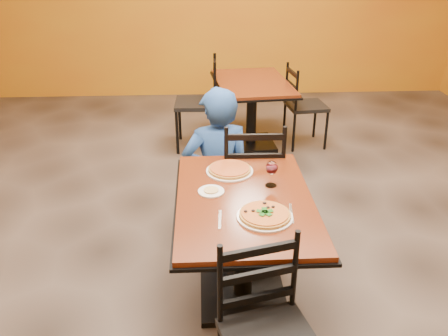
{
  "coord_description": "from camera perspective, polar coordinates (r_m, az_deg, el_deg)",
  "views": [
    {
      "loc": [
        -0.25,
        -2.88,
        2.12
      ],
      "look_at": [
        -0.11,
        -0.3,
        0.85
      ],
      "focal_mm": 37.26,
      "sensor_mm": 36.0,
      "label": 1
    }
  ],
  "objects": [
    {
      "name": "chair_main_far",
      "position": [
        3.55,
        3.39,
        -1.18
      ],
      "size": [
        0.45,
        0.45,
        0.98
      ],
      "primitive_type": null,
      "rotation": [
        0.0,
        0.0,
        3.12
      ],
      "color": "black",
      "rests_on": "floor"
    },
    {
      "name": "table_main",
      "position": [
        2.86,
        2.48,
        -7.01
      ],
      "size": [
        0.83,
        1.23,
        0.75
      ],
      "color": "#61280F",
      "rests_on": "floor"
    },
    {
      "name": "pizza_far",
      "position": [
        3.05,
        0.69,
        -0.11
      ],
      "size": [
        0.28,
        0.28,
        0.02
      ],
      "primitive_type": "cylinder",
      "color": "#C67826",
      "rests_on": "plate_far"
    },
    {
      "name": "table_second",
      "position": [
        5.17,
        3.44,
        8.49
      ],
      "size": [
        0.89,
        1.23,
        0.75
      ],
      "rotation": [
        0.0,
        0.0,
        0.09
      ],
      "color": "#61280F",
      "rests_on": "floor"
    },
    {
      "name": "floor",
      "position": [
        3.59,
        1.56,
        -10.08
      ],
      "size": [
        7.0,
        8.0,
        0.01
      ],
      "primitive_type": "cube",
      "color": "black",
      "rests_on": "ground"
    },
    {
      "name": "fork",
      "position": [
        2.55,
        -0.51,
        -6.34
      ],
      "size": [
        0.03,
        0.19,
        0.0
      ],
      "primitive_type": "cube",
      "rotation": [
        0.0,
        0.0,
        -0.07
      ],
      "color": "silver",
      "rests_on": "table_main"
    },
    {
      "name": "plate_far",
      "position": [
        3.05,
        0.69,
        -0.38
      ],
      "size": [
        0.31,
        0.31,
        0.01
      ],
      "primitive_type": "cylinder",
      "color": "white",
      "rests_on": "table_main"
    },
    {
      "name": "pizza_main",
      "position": [
        2.57,
        5.03,
        -5.67
      ],
      "size": [
        0.28,
        0.28,
        0.02
      ],
      "primitive_type": "cylinder",
      "color": "#97300B",
      "rests_on": "plate_main"
    },
    {
      "name": "wine_glass",
      "position": [
        2.86,
        5.85,
        -0.57
      ],
      "size": [
        0.08,
        0.08,
        0.18
      ],
      "primitive_type": null,
      "color": "white",
      "rests_on": "table_main"
    },
    {
      "name": "dip",
      "position": [
        2.81,
        -1.59,
        -2.72
      ],
      "size": [
        0.09,
        0.09,
        0.01
      ],
      "primitive_type": "cylinder",
      "color": "tan",
      "rests_on": "side_plate"
    },
    {
      "name": "knife",
      "position": [
        2.63,
        8.26,
        -5.5
      ],
      "size": [
        0.04,
        0.21,
        0.0
      ],
      "primitive_type": "cube",
      "rotation": [
        0.0,
        0.0,
        -0.11
      ],
      "color": "silver",
      "rests_on": "table_main"
    },
    {
      "name": "side_plate",
      "position": [
        2.81,
        -1.59,
        -2.89
      ],
      "size": [
        0.16,
        0.16,
        0.01
      ],
      "primitive_type": "cylinder",
      "color": "white",
      "rests_on": "table_main"
    },
    {
      "name": "diner",
      "position": [
        3.74,
        -0.85,
        1.59
      ],
      "size": [
        0.63,
        0.47,
        1.13
      ],
      "primitive_type": "imported",
      "rotation": [
        0.0,
        0.0,
        3.31
      ],
      "color": "navy",
      "rests_on": "floor"
    },
    {
      "name": "plate_main",
      "position": [
        2.57,
        5.02,
        -5.98
      ],
      "size": [
        0.31,
        0.31,
        0.01
      ],
      "primitive_type": "cylinder",
      "color": "white",
      "rests_on": "table_main"
    },
    {
      "name": "chair_second_right",
      "position": [
        5.3,
        10.06,
        7.47
      ],
      "size": [
        0.46,
        0.46,
        0.91
      ],
      "primitive_type": null,
      "rotation": [
        0.0,
        0.0,
        1.68
      ],
      "color": "black",
      "rests_on": "floor"
    },
    {
      "name": "chair_second_left",
      "position": [
        5.15,
        -3.42,
        7.88
      ],
      "size": [
        0.47,
        0.47,
        1.01
      ],
      "primitive_type": null,
      "rotation": [
        0.0,
        0.0,
        -1.61
      ],
      "color": "black",
      "rests_on": "floor"
    }
  ]
}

